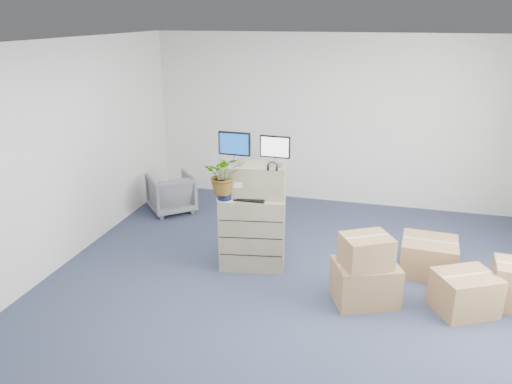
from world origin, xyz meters
TOP-DOWN VIEW (x-y plane):
  - ground at (0.00, 0.00)m, footprint 7.00×7.00m
  - wall_back at (0.00, 3.51)m, footprint 6.00×0.02m
  - filing_cabinet_lower at (-0.62, 0.87)m, footprint 0.88×0.62m
  - filing_cabinet_upper at (-0.63, 0.92)m, footprint 0.86×0.53m
  - monitor_left at (-0.85, 0.88)m, footprint 0.40×0.16m
  - monitor_right at (-0.36, 0.94)m, footprint 0.37×0.15m
  - headphones at (-0.35, 0.78)m, footprint 0.13×0.03m
  - keyboard at (-0.62, 0.75)m, footprint 0.38×0.16m
  - mouse at (-0.27, 0.84)m, footprint 0.09×0.06m
  - water_bottle at (-0.51, 0.93)m, footprint 0.06×0.06m
  - phone_dock at (-0.67, 0.89)m, footprint 0.07×0.06m
  - external_drive at (-0.35, 1.04)m, footprint 0.20×0.18m
  - tissue_box at (-0.34, 1.00)m, footprint 0.22×0.14m
  - potted_plant at (-0.92, 0.66)m, footprint 0.51×0.54m
  - office_chair at (-2.40, 2.32)m, footprint 0.91×0.91m
  - cardboard_boxes at (1.60, 0.66)m, footprint 2.51×1.57m

SIDE VIEW (x-z plane):
  - ground at x=0.00m, z-range 0.00..0.00m
  - cardboard_boxes at x=1.60m, z-range -0.14..0.69m
  - office_chair at x=-2.40m, z-range 0.00..0.69m
  - filing_cabinet_lower at x=-0.62m, z-range 0.00..0.94m
  - keyboard at x=-0.62m, z-range 0.94..0.96m
  - mouse at x=-0.27m, z-range 0.94..0.97m
  - external_drive at x=-0.35m, z-range 0.94..0.99m
  - phone_dock at x=-0.67m, z-range 0.92..1.05m
  - tissue_box at x=-0.34m, z-range 0.99..1.07m
  - water_bottle at x=-0.51m, z-range 0.94..1.15m
  - filing_cabinet_upper at x=-0.63m, z-range 0.94..1.34m
  - potted_plant at x=-0.92m, z-range 0.97..1.43m
  - headphones at x=-0.35m, z-range 1.31..1.44m
  - wall_back at x=0.00m, z-range 0.00..2.80m
  - monitor_right at x=-0.36m, z-range 1.36..1.73m
  - monitor_left at x=-0.85m, z-range 1.37..1.77m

